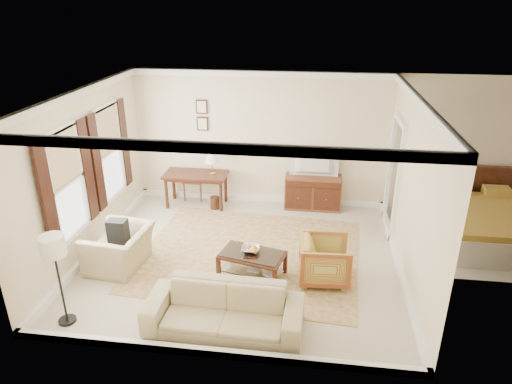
% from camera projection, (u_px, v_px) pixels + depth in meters
% --- Properties ---
extents(room_shell, '(5.51, 5.01, 2.91)m').
position_uv_depth(room_shell, '(241.00, 122.00, 7.17)').
color(room_shell, beige).
rests_on(room_shell, ground).
extents(annex_bedroom, '(3.00, 2.70, 2.90)m').
position_uv_depth(annex_bedroom, '(489.00, 226.00, 8.52)').
color(annex_bedroom, beige).
rests_on(annex_bedroom, ground).
extents(window_front, '(0.12, 1.56, 1.80)m').
position_uv_depth(window_front, '(67.00, 184.00, 7.23)').
color(window_front, '#CCB284').
rests_on(window_front, room_shell).
extents(window_rear, '(0.12, 1.56, 1.80)m').
position_uv_depth(window_rear, '(110.00, 152.00, 8.69)').
color(window_rear, '#CCB284').
rests_on(window_rear, room_shell).
extents(doorway, '(0.10, 1.12, 2.25)m').
position_uv_depth(doorway, '(394.00, 178.00, 8.76)').
color(doorway, white).
rests_on(doorway, room_shell).
extents(rug, '(4.06, 3.55, 0.01)m').
position_uv_depth(rug, '(250.00, 254.00, 8.25)').
color(rug, brown).
rests_on(rug, room_shell).
extents(writing_desk, '(1.36, 0.68, 0.74)m').
position_uv_depth(writing_desk, '(196.00, 178.00, 9.94)').
color(writing_desk, '#462014').
rests_on(writing_desk, room_shell).
extents(desk_chair, '(0.49, 0.49, 1.05)m').
position_uv_depth(desk_chair, '(194.00, 177.00, 10.32)').
color(desk_chair, brown).
rests_on(desk_chair, room_shell).
extents(desk_lamp, '(0.32, 0.32, 0.50)m').
position_uv_depth(desk_lamp, '(212.00, 164.00, 9.75)').
color(desk_lamp, silver).
rests_on(desk_lamp, writing_desk).
extents(framed_prints, '(0.25, 0.04, 0.68)m').
position_uv_depth(framed_prints, '(202.00, 115.00, 9.79)').
color(framed_prints, '#462014').
rests_on(framed_prints, room_shell).
extents(sideboard, '(1.20, 0.46, 0.74)m').
position_uv_depth(sideboard, '(313.00, 192.00, 9.90)').
color(sideboard, brown).
rests_on(sideboard, room_shell).
extents(tv, '(0.99, 0.57, 0.13)m').
position_uv_depth(tv, '(315.00, 155.00, 9.54)').
color(tv, black).
rests_on(tv, sideboard).
extents(coffee_table, '(1.15, 0.83, 0.44)m').
position_uv_depth(coffee_table, '(252.00, 259.00, 7.48)').
color(coffee_table, '#462014').
rests_on(coffee_table, room_shell).
extents(fruit_bowl, '(0.42, 0.42, 0.10)m').
position_uv_depth(fruit_bowl, '(251.00, 248.00, 7.47)').
color(fruit_bowl, silver).
rests_on(fruit_bowl, coffee_table).
extents(book_a, '(0.28, 0.09, 0.38)m').
position_uv_depth(book_a, '(249.00, 266.00, 7.55)').
color(book_a, brown).
rests_on(book_a, coffee_table).
extents(book_b, '(0.25, 0.18, 0.38)m').
position_uv_depth(book_b, '(268.00, 270.00, 7.46)').
color(book_b, brown).
rests_on(book_b, coffee_table).
extents(striped_armchair, '(0.78, 0.83, 0.81)m').
position_uv_depth(striped_armchair, '(325.00, 258.00, 7.35)').
color(striped_armchair, brown).
rests_on(striped_armchair, room_shell).
extents(club_armchair, '(0.79, 1.13, 0.93)m').
position_uv_depth(club_armchair, '(119.00, 242.00, 7.70)').
color(club_armchair, tan).
rests_on(club_armchair, room_shell).
extents(backpack, '(0.27, 0.35, 0.40)m').
position_uv_depth(backpack, '(118.00, 229.00, 7.63)').
color(backpack, black).
rests_on(backpack, club_armchair).
extents(sofa, '(2.18, 0.69, 0.85)m').
position_uv_depth(sofa, '(224.00, 303.00, 6.24)').
color(sofa, tan).
rests_on(sofa, room_shell).
extents(floor_lamp, '(0.34, 0.34, 1.39)m').
position_uv_depth(floor_lamp, '(54.00, 252.00, 6.09)').
color(floor_lamp, black).
rests_on(floor_lamp, room_shell).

